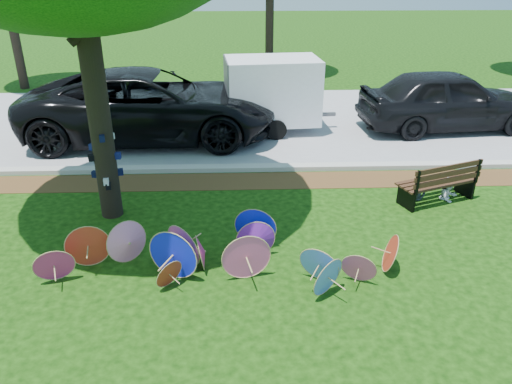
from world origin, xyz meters
TOP-DOWN VIEW (x-y plane):
  - ground at (0.00, 0.00)m, footprint 90.00×90.00m
  - mulch_strip at (0.00, 4.50)m, footprint 90.00×1.00m
  - curb at (0.00, 5.20)m, footprint 90.00×0.30m
  - street at (0.00, 9.35)m, footprint 90.00×8.00m
  - parasol_pile at (-0.24, 0.74)m, footprint 6.31×1.99m
  - black_van at (-2.37, 7.77)m, footprint 7.30×3.43m
  - dark_pickup at (6.69, 8.34)m, footprint 5.64×2.69m
  - cargo_trailer at (1.23, 8.37)m, footprint 2.89×1.97m
  - park_bench at (4.53, 3.32)m, footprint 1.96×1.30m
  - person_left at (4.18, 3.37)m, footprint 0.41×0.31m
  - person_right at (4.88, 3.37)m, footprint 0.60×0.55m

SIDE VIEW (x-z plane):
  - ground at x=0.00m, z-range 0.00..0.00m
  - mulch_strip at x=0.00m, z-range 0.00..0.01m
  - street at x=0.00m, z-range 0.00..0.01m
  - curb at x=0.00m, z-range 0.00..0.12m
  - parasol_pile at x=-0.24m, z-range -0.07..0.85m
  - park_bench at x=4.53m, z-range 0.00..0.96m
  - person_right at x=4.88m, z-range 0.00..0.99m
  - person_left at x=4.18m, z-range 0.00..1.02m
  - dark_pickup at x=6.69m, z-range 0.00..1.86m
  - black_van at x=-2.37m, z-range 0.00..2.02m
  - cargo_trailer at x=1.23m, z-range 0.00..2.52m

